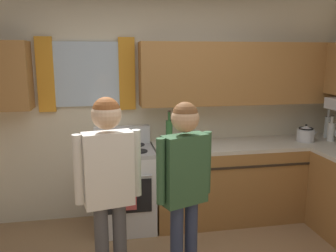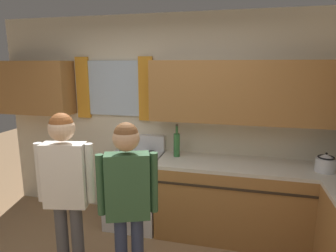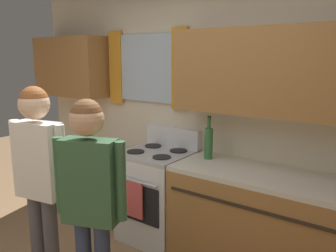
# 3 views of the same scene
# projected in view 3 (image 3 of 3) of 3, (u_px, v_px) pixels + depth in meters

# --- Properties ---
(back_wall_unit) EXTENTS (4.60, 0.42, 2.60)m
(back_wall_unit) POSITION_uv_depth(u_px,v_px,m) (211.00, 95.00, 3.22)
(back_wall_unit) COLOR beige
(back_wall_unit) RESTS_ON ground
(stove_oven) EXTENTS (0.64, 0.67, 1.10)m
(stove_oven) POSITION_uv_depth(u_px,v_px,m) (158.00, 193.00, 3.45)
(stove_oven) COLOR silver
(stove_oven) RESTS_ON ground
(bottle_wine_green) EXTENTS (0.08, 0.08, 0.39)m
(bottle_wine_green) POSITION_uv_depth(u_px,v_px,m) (209.00, 142.00, 3.10)
(bottle_wine_green) COLOR #2D6633
(bottle_wine_green) RESTS_ON kitchen_counter_run
(adult_left) EXTENTS (0.49, 0.22, 1.61)m
(adult_left) POSITION_uv_depth(u_px,v_px,m) (39.00, 168.00, 2.51)
(adult_left) COLOR #4C4C51
(adult_left) RESTS_ON ground
(adult_in_plaid) EXTENTS (0.46, 0.26, 1.56)m
(adult_in_plaid) POSITION_uv_depth(u_px,v_px,m) (90.00, 190.00, 2.16)
(adult_in_plaid) COLOR #2D3856
(adult_in_plaid) RESTS_ON ground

